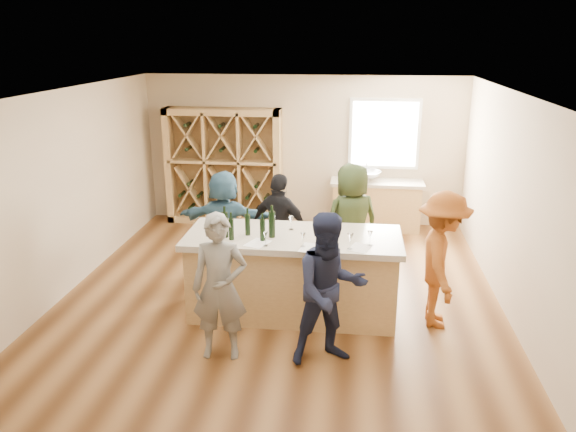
# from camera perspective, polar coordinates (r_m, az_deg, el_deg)

# --- Properties ---
(floor) EXTENTS (6.00, 7.00, 0.10)m
(floor) POSITION_cam_1_polar(r_m,az_deg,el_deg) (7.87, -0.91, -8.76)
(floor) COLOR brown
(floor) RESTS_ON ground
(ceiling) EXTENTS (6.00, 7.00, 0.10)m
(ceiling) POSITION_cam_1_polar(r_m,az_deg,el_deg) (7.07, -1.02, 12.76)
(ceiling) COLOR white
(ceiling) RESTS_ON ground
(wall_back) EXTENTS (6.00, 0.10, 2.80)m
(wall_back) POSITION_cam_1_polar(r_m,az_deg,el_deg) (10.77, 1.60, 6.72)
(wall_back) COLOR #C1AB8C
(wall_back) RESTS_ON ground
(wall_front) EXTENTS (6.00, 0.10, 2.80)m
(wall_front) POSITION_cam_1_polar(r_m,az_deg,el_deg) (4.12, -7.79, -12.62)
(wall_front) COLOR #C1AB8C
(wall_front) RESTS_ON ground
(wall_left) EXTENTS (0.10, 7.00, 2.80)m
(wall_left) POSITION_cam_1_polar(r_m,az_deg,el_deg) (8.31, -22.31, 2.01)
(wall_left) COLOR #C1AB8C
(wall_left) RESTS_ON ground
(wall_right) EXTENTS (0.10, 7.00, 2.80)m
(wall_right) POSITION_cam_1_polar(r_m,az_deg,el_deg) (7.57, 22.57, 0.53)
(wall_right) COLOR #C1AB8C
(wall_right) RESTS_ON ground
(window_frame) EXTENTS (1.30, 0.06, 1.30)m
(window_frame) POSITION_cam_1_polar(r_m,az_deg,el_deg) (10.60, 9.76, 8.22)
(window_frame) COLOR white
(window_frame) RESTS_ON wall_back
(window_pane) EXTENTS (1.18, 0.01, 1.18)m
(window_pane) POSITION_cam_1_polar(r_m,az_deg,el_deg) (10.56, 9.77, 8.19)
(window_pane) COLOR white
(window_pane) RESTS_ON wall_back
(wine_rack) EXTENTS (2.20, 0.45, 2.20)m
(wine_rack) POSITION_cam_1_polar(r_m,az_deg,el_deg) (10.80, -6.53, 5.02)
(wine_rack) COLOR tan
(wine_rack) RESTS_ON floor
(back_counter_base) EXTENTS (1.60, 0.58, 0.86)m
(back_counter_base) POSITION_cam_1_polar(r_m,az_deg,el_deg) (10.63, 8.92, 0.97)
(back_counter_base) COLOR tan
(back_counter_base) RESTS_ON floor
(back_counter_top) EXTENTS (1.70, 0.62, 0.06)m
(back_counter_top) POSITION_cam_1_polar(r_m,az_deg,el_deg) (10.51, 9.04, 3.37)
(back_counter_top) COLOR #BDB09A
(back_counter_top) RESTS_ON back_counter_base
(sink) EXTENTS (0.54, 0.54, 0.19)m
(sink) POSITION_cam_1_polar(r_m,az_deg,el_deg) (10.47, 7.97, 4.06)
(sink) COLOR silver
(sink) RESTS_ON back_counter_top
(faucet) EXTENTS (0.02, 0.02, 0.30)m
(faucet) POSITION_cam_1_polar(r_m,az_deg,el_deg) (10.63, 7.97, 4.59)
(faucet) COLOR silver
(faucet) RESTS_ON back_counter_top
(tasting_counter_base) EXTENTS (2.60, 1.00, 1.00)m
(tasting_counter_base) POSITION_cam_1_polar(r_m,az_deg,el_deg) (7.30, 0.53, -6.22)
(tasting_counter_base) COLOR tan
(tasting_counter_base) RESTS_ON floor
(tasting_counter_top) EXTENTS (2.72, 1.12, 0.08)m
(tasting_counter_top) POSITION_cam_1_polar(r_m,az_deg,el_deg) (7.09, 0.54, -2.23)
(tasting_counter_top) COLOR #BDB09A
(tasting_counter_top) RESTS_ON tasting_counter_base
(wine_bottle_a) EXTENTS (0.09, 0.09, 0.32)m
(wine_bottle_a) POSITION_cam_1_polar(r_m,az_deg,el_deg) (7.00, -6.42, -0.90)
(wine_bottle_a) COLOR black
(wine_bottle_a) RESTS_ON tasting_counter_top
(wine_bottle_b) EXTENTS (0.09, 0.09, 0.27)m
(wine_bottle_b) POSITION_cam_1_polar(r_m,az_deg,el_deg) (6.91, -5.78, -1.35)
(wine_bottle_b) COLOR black
(wine_bottle_b) RESTS_ON tasting_counter_top
(wine_bottle_c) EXTENTS (0.09, 0.09, 0.27)m
(wine_bottle_c) POSITION_cam_1_polar(r_m,az_deg,el_deg) (7.05, -4.12, -0.88)
(wine_bottle_c) COLOR black
(wine_bottle_c) RESTS_ON tasting_counter_top
(wine_bottle_d) EXTENTS (0.08, 0.08, 0.27)m
(wine_bottle_d) POSITION_cam_1_polar(r_m,az_deg,el_deg) (6.85, -2.60, -1.44)
(wine_bottle_d) COLOR black
(wine_bottle_d) RESTS_ON tasting_counter_top
(wine_bottle_e) EXTENTS (0.09, 0.09, 0.33)m
(wine_bottle_e) POSITION_cam_1_polar(r_m,az_deg,el_deg) (6.95, -1.65, -0.86)
(wine_bottle_e) COLOR black
(wine_bottle_e) RESTS_ON tasting_counter_top
(wine_glass_a) EXTENTS (0.07, 0.07, 0.16)m
(wine_glass_a) POSITION_cam_1_polar(r_m,az_deg,el_deg) (6.70, -2.30, -2.39)
(wine_glass_a) COLOR white
(wine_glass_a) RESTS_ON tasting_counter_top
(wine_glass_b) EXTENTS (0.07, 0.07, 0.16)m
(wine_glass_b) POSITION_cam_1_polar(r_m,az_deg,el_deg) (6.66, 1.53, -2.49)
(wine_glass_b) COLOR white
(wine_glass_b) RESTS_ON tasting_counter_top
(wine_glass_c) EXTENTS (0.08, 0.08, 0.20)m
(wine_glass_c) POSITION_cam_1_polar(r_m,az_deg,el_deg) (6.62, 6.34, -2.56)
(wine_glass_c) COLOR white
(wine_glass_c) RESTS_ON tasting_counter_top
(wine_glass_d) EXTENTS (0.09, 0.09, 0.19)m
(wine_glass_d) POSITION_cam_1_polar(r_m,az_deg,el_deg) (6.91, 4.39, -1.64)
(wine_glass_d) COLOR white
(wine_glass_d) RESTS_ON tasting_counter_top
(wine_glass_e) EXTENTS (0.08, 0.08, 0.18)m
(wine_glass_e) POSITION_cam_1_polar(r_m,az_deg,el_deg) (6.77, 8.31, -2.29)
(wine_glass_e) COLOR white
(wine_glass_e) RESTS_ON tasting_counter_top
(tasting_menu_a) EXTENTS (0.33, 0.38, 0.00)m
(tasting_menu_a) POSITION_cam_1_polar(r_m,az_deg,el_deg) (6.81, -3.09, -2.78)
(tasting_menu_a) COLOR white
(tasting_menu_a) RESTS_ON tasting_counter_top
(tasting_menu_b) EXTENTS (0.29, 0.36, 0.00)m
(tasting_menu_b) POSITION_cam_1_polar(r_m,az_deg,el_deg) (6.66, 2.35, -3.25)
(tasting_menu_b) COLOR white
(tasting_menu_b) RESTS_ON tasting_counter_top
(tasting_menu_c) EXTENTS (0.32, 0.37, 0.00)m
(tasting_menu_c) POSITION_cam_1_polar(r_m,az_deg,el_deg) (6.71, 7.33, -3.21)
(tasting_menu_c) COLOR white
(tasting_menu_c) RESTS_ON tasting_counter_top
(person_near_left) EXTENTS (0.65, 0.50, 1.68)m
(person_near_left) POSITION_cam_1_polar(r_m,az_deg,el_deg) (6.25, -6.94, -7.21)
(person_near_left) COLOR slate
(person_near_left) RESTS_ON floor
(person_near_right) EXTENTS (0.95, 0.73, 1.73)m
(person_near_right) POSITION_cam_1_polar(r_m,az_deg,el_deg) (6.12, 4.29, -7.48)
(person_near_right) COLOR #191E38
(person_near_right) RESTS_ON floor
(person_server) EXTENTS (0.56, 1.13, 1.72)m
(person_server) POSITION_cam_1_polar(r_m,az_deg,el_deg) (7.13, 15.36, -4.33)
(person_server) COLOR #994C19
(person_server) RESTS_ON floor
(person_far_mid) EXTENTS (1.05, 0.80, 1.60)m
(person_far_mid) POSITION_cam_1_polar(r_m,az_deg,el_deg) (8.20, -0.82, -1.19)
(person_far_mid) COLOR black
(person_far_mid) RESTS_ON floor
(person_far_right) EXTENTS (1.01, 0.88, 1.75)m
(person_far_right) POSITION_cam_1_polar(r_m,az_deg,el_deg) (8.24, 6.45, -0.65)
(person_far_right) COLOR #263319
(person_far_right) RESTS_ON floor
(person_far_left) EXTENTS (1.48, 0.54, 1.59)m
(person_far_left) POSITION_cam_1_polar(r_m,az_deg,el_deg) (8.54, -6.46, -0.57)
(person_far_left) COLOR #335972
(person_far_left) RESTS_ON floor
(wine_glass_f) EXTENTS (0.07, 0.07, 0.18)m
(wine_glass_f) POSITION_cam_1_polar(r_m,az_deg,el_deg) (7.24, 0.32, -0.71)
(wine_glass_f) COLOR white
(wine_glass_f) RESTS_ON tasting_counter_top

